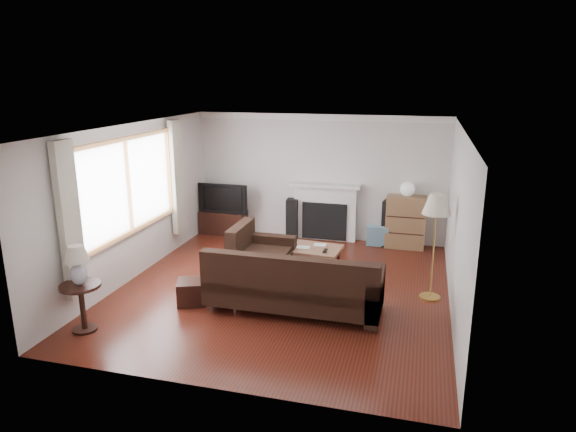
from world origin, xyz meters
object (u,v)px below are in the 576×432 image
(coffee_table, at_px, (304,260))
(side_table, at_px, (83,307))
(bookshelf, at_px, (405,222))
(sectional_sofa, at_px, (294,282))
(tv_stand, at_px, (224,222))
(floor_lamp, at_px, (434,247))

(coffee_table, relative_size, side_table, 1.88)
(bookshelf, xyz_separation_m, sectional_sofa, (-1.38, -3.20, -0.08))
(tv_stand, bearing_deg, sectional_sofa, -53.53)
(bookshelf, relative_size, sectional_sofa, 0.38)
(coffee_table, relative_size, floor_lamp, 0.76)
(tv_stand, xyz_separation_m, coffee_table, (2.16, -1.76, -0.00))
(tv_stand, relative_size, side_table, 1.48)
(coffee_table, xyz_separation_m, floor_lamp, (2.06, -0.51, 0.56))
(bookshelf, height_order, side_table, bookshelf)
(tv_stand, height_order, bookshelf, bookshelf)
(tv_stand, bearing_deg, floor_lamp, -28.32)
(coffee_table, height_order, side_table, side_table)
(tv_stand, bearing_deg, coffee_table, -39.28)
(tv_stand, distance_m, coffee_table, 2.79)
(tv_stand, distance_m, side_table, 4.48)
(bookshelf, bearing_deg, coffee_table, -131.23)
(floor_lamp, height_order, side_table, floor_lamp)
(floor_lamp, xyz_separation_m, side_table, (-4.37, -2.20, -0.48))
(bookshelf, height_order, floor_lamp, floor_lamp)
(tv_stand, height_order, coffee_table, tv_stand)
(tv_stand, distance_m, sectional_sofa, 3.95)
(coffee_table, bearing_deg, bookshelf, 53.54)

